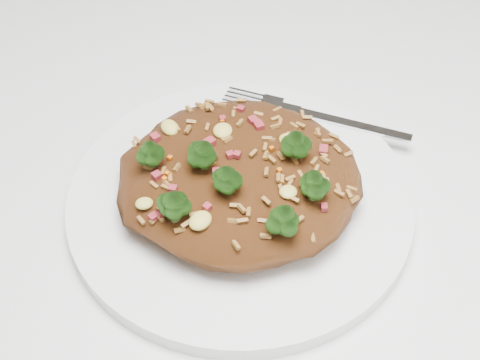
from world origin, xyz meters
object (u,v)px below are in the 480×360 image
plate (240,199)px  fried_rice (240,171)px  fork (325,118)px  dining_table (145,241)px

plate → fried_rice: size_ratio=1.45×
plate → fork: 0.11m
fried_rice → fork: fried_rice is taller
dining_table → plate: 0.13m
plate → fork: size_ratio=1.68×
fork → dining_table: bearing=-142.5°
plate → fork: bearing=47.5°
fried_rice → fork: bearing=47.9°
dining_table → fried_rice: (0.09, -0.04, 0.13)m
dining_table → fried_rice: 0.16m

